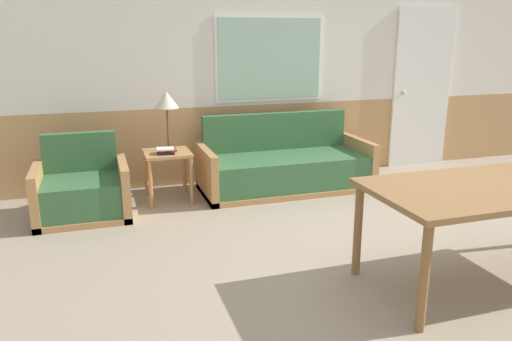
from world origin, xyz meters
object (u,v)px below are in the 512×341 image
object	(u,v)px
armchair	(82,193)
dining_table	(506,192)
side_table	(168,161)
table_lamp	(167,102)
couch	(285,168)

from	to	relation	value
armchair	dining_table	bearing A→B (deg)	-45.99
side_table	table_lamp	bearing A→B (deg)	70.02
side_table	table_lamp	world-z (taller)	table_lamp
couch	dining_table	distance (m)	2.63
couch	armchair	bearing A→B (deg)	-174.36
dining_table	armchair	bearing A→B (deg)	141.11
side_table	dining_table	xyz separation A→B (m)	(1.98, -2.53, 0.23)
armchair	side_table	xyz separation A→B (m)	(0.86, 0.24, 0.19)
armchair	side_table	world-z (taller)	armchair
couch	table_lamp	distance (m)	1.51
side_table	table_lamp	distance (m)	0.61
couch	dining_table	size ratio (longest dim) A/B	0.98
couch	table_lamp	bearing A→B (deg)	175.34
table_lamp	side_table	bearing A→B (deg)	-109.98
armchair	table_lamp	xyz separation A→B (m)	(0.89, 0.32, 0.80)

